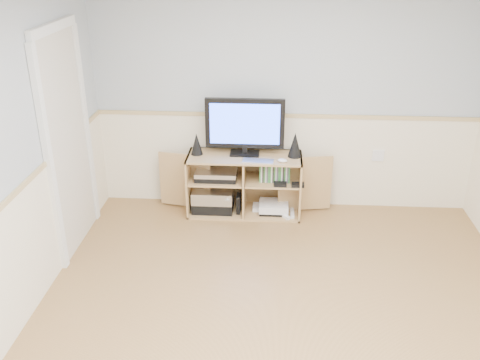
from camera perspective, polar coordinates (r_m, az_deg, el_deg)
name	(u,v)px	position (r m, az deg, el deg)	size (l,w,h in m)	color
room	(281,183)	(3.59, 4.39, -0.37)	(4.04, 4.54, 2.54)	tan
media_cabinet	(245,182)	(5.72, 0.50, -0.18)	(1.86, 0.45, 0.65)	tan
monitor	(245,125)	(5.47, 0.52, 5.90)	(0.81, 0.18, 0.60)	black
speaker_left	(197,144)	(5.57, -4.64, 3.86)	(0.12, 0.12, 0.23)	black
speaker_right	(295,145)	(5.51, 5.88, 3.76)	(0.14, 0.14, 0.26)	black
keyboard	(258,161)	(5.40, 1.94, 2.04)	(0.32, 0.13, 0.01)	silver
mouse	(283,161)	(5.40, 4.56, 2.09)	(0.10, 0.06, 0.04)	white
av_components	(215,193)	(5.74, -2.74, -1.35)	(0.52, 0.32, 0.47)	black
game_consoles	(273,207)	(5.76, 3.49, -2.91)	(0.45, 0.30, 0.11)	white
game_cases	(275,172)	(5.58, 3.72, 0.84)	(0.32, 0.14, 0.19)	#3F8C3F
wall_outlet	(378,155)	(5.87, 14.51, 2.55)	(0.12, 0.03, 0.12)	white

